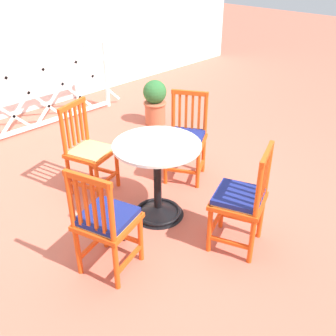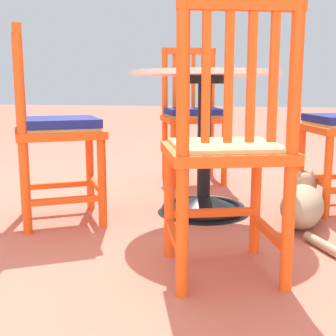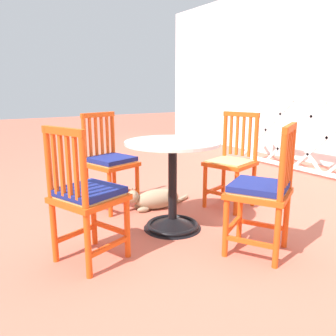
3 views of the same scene
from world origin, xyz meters
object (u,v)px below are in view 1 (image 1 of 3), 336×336
object	(u,v)px
orange_chair_at_corner	(241,200)
orange_chair_tucked_in	(89,152)
orange_chair_near_fence	(106,221)
terracotta_planter	(155,101)
cafe_table	(158,188)
orange_chair_facing_out	(186,139)
tabby_cat	(109,224)

from	to	relation	value
orange_chair_at_corner	orange_chair_tucked_in	world-z (taller)	same
orange_chair_near_fence	orange_chair_at_corner	size ratio (longest dim) A/B	1.00
orange_chair_at_corner	terracotta_planter	size ratio (longest dim) A/B	1.47
terracotta_planter	cafe_table	bearing A→B (deg)	-133.49
orange_chair_at_corner	orange_chair_facing_out	distance (m)	1.18
orange_chair_near_fence	orange_chair_tucked_in	xyz separation A→B (m)	(0.58, 1.01, -0.01)
orange_chair_at_corner	tabby_cat	xyz separation A→B (m)	(-0.66, 0.87, -0.35)
orange_chair_tucked_in	orange_chair_at_corner	bearing A→B (deg)	-78.01
cafe_table	orange_chair_near_fence	world-z (taller)	orange_chair_near_fence
orange_chair_facing_out	orange_chair_tucked_in	size ratio (longest dim) A/B	1.00
orange_chair_tucked_in	tabby_cat	xyz separation A→B (m)	(-0.33, -0.68, -0.34)
orange_chair_tucked_in	tabby_cat	size ratio (longest dim) A/B	1.23
orange_chair_facing_out	orange_chair_near_fence	bearing A→B (deg)	-160.45
orange_chair_at_corner	orange_chair_tucked_in	size ratio (longest dim) A/B	1.00
cafe_table	orange_chair_at_corner	bearing A→B (deg)	-77.84
orange_chair_near_fence	orange_chair_facing_out	xyz separation A→B (m)	(1.43, 0.51, 0.00)
orange_chair_near_fence	terracotta_planter	xyz separation A→B (m)	(2.20, 1.76, -0.12)
orange_chair_at_corner	orange_chair_near_fence	bearing A→B (deg)	149.19
cafe_table	tabby_cat	size ratio (longest dim) A/B	1.02
orange_chair_facing_out	tabby_cat	xyz separation A→B (m)	(-1.18, -0.18, -0.35)
orange_chair_near_fence	orange_chair_at_corner	xyz separation A→B (m)	(0.91, -0.54, 0.00)
orange_chair_tucked_in	terracotta_planter	distance (m)	1.79
tabby_cat	terracotta_planter	distance (m)	2.43
orange_chair_tucked_in	orange_chair_facing_out	bearing A→B (deg)	-30.61
orange_chair_facing_out	tabby_cat	world-z (taller)	orange_chair_facing_out
orange_chair_near_fence	orange_chair_facing_out	world-z (taller)	same
cafe_table	tabby_cat	xyz separation A→B (m)	(-0.49, 0.10, -0.19)
orange_chair_tucked_in	terracotta_planter	world-z (taller)	orange_chair_tucked_in
orange_chair_facing_out	cafe_table	bearing A→B (deg)	-157.65
orange_chair_at_corner	tabby_cat	distance (m)	1.15
terracotta_planter	orange_chair_facing_out	bearing A→B (deg)	-121.56
tabby_cat	terracotta_planter	world-z (taller)	terracotta_planter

